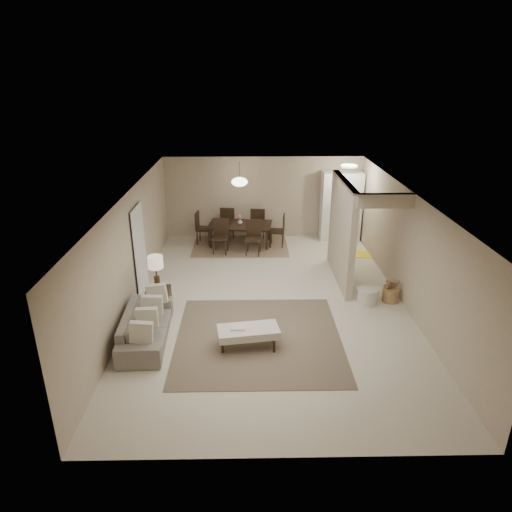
{
  "coord_description": "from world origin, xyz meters",
  "views": [
    {
      "loc": [
        -0.47,
        -9.18,
        4.84
      ],
      "look_at": [
        -0.3,
        0.19,
        1.05
      ],
      "focal_mm": 32.0,
      "sensor_mm": 36.0,
      "label": 1
    }
  ],
  "objects_px": {
    "round_pouf": "(368,296)",
    "dining_table": "(240,235)",
    "pantry_cabinet": "(341,206)",
    "wicker_basket": "(391,295)",
    "side_table": "(159,301)",
    "sofa": "(146,326)",
    "ottoman_bench": "(248,332)"
  },
  "relations": [
    {
      "from": "side_table",
      "to": "dining_table",
      "type": "height_order",
      "value": "dining_table"
    },
    {
      "from": "sofa",
      "to": "dining_table",
      "type": "bearing_deg",
      "value": -21.01
    },
    {
      "from": "dining_table",
      "to": "pantry_cabinet",
      "type": "bearing_deg",
      "value": 15.4
    },
    {
      "from": "pantry_cabinet",
      "to": "wicker_basket",
      "type": "relative_size",
      "value": 5.7
    },
    {
      "from": "pantry_cabinet",
      "to": "round_pouf",
      "type": "bearing_deg",
      "value": -92.01
    },
    {
      "from": "sofa",
      "to": "ottoman_bench",
      "type": "relative_size",
      "value": 1.72
    },
    {
      "from": "ottoman_bench",
      "to": "sofa",
      "type": "bearing_deg",
      "value": 162.84
    },
    {
      "from": "pantry_cabinet",
      "to": "dining_table",
      "type": "bearing_deg",
      "value": -171.62
    },
    {
      "from": "ottoman_bench",
      "to": "side_table",
      "type": "xyz_separation_m",
      "value": [
        -1.92,
        1.39,
        -0.05
      ]
    },
    {
      "from": "ottoman_bench",
      "to": "dining_table",
      "type": "xyz_separation_m",
      "value": [
        -0.23,
        5.52,
        -0.0
      ]
    },
    {
      "from": "pantry_cabinet",
      "to": "ottoman_bench",
      "type": "bearing_deg",
      "value": -115.37
    },
    {
      "from": "wicker_basket",
      "to": "dining_table",
      "type": "distance_m",
      "value": 5.07
    },
    {
      "from": "wicker_basket",
      "to": "pantry_cabinet",
      "type": "bearing_deg",
      "value": 95.51
    },
    {
      "from": "pantry_cabinet",
      "to": "dining_table",
      "type": "distance_m",
      "value": 3.17
    },
    {
      "from": "sofa",
      "to": "side_table",
      "type": "distance_m",
      "value": 1.09
    },
    {
      "from": "pantry_cabinet",
      "to": "round_pouf",
      "type": "distance_m",
      "value": 4.34
    },
    {
      "from": "round_pouf",
      "to": "ottoman_bench",
      "type": "bearing_deg",
      "value": -147.37
    },
    {
      "from": "sofa",
      "to": "wicker_basket",
      "type": "distance_m",
      "value": 5.42
    },
    {
      "from": "wicker_basket",
      "to": "round_pouf",
      "type": "bearing_deg",
      "value": -169.68
    },
    {
      "from": "wicker_basket",
      "to": "dining_table",
      "type": "height_order",
      "value": "dining_table"
    },
    {
      "from": "sofa",
      "to": "round_pouf",
      "type": "xyz_separation_m",
      "value": [
        4.65,
        1.42,
        -0.12
      ]
    },
    {
      "from": "sofa",
      "to": "wicker_basket",
      "type": "relative_size",
      "value": 5.61
    },
    {
      "from": "pantry_cabinet",
      "to": "round_pouf",
      "type": "relative_size",
      "value": 4.53
    },
    {
      "from": "side_table",
      "to": "round_pouf",
      "type": "distance_m",
      "value": 4.61
    },
    {
      "from": "side_table",
      "to": "round_pouf",
      "type": "relative_size",
      "value": 1.18
    },
    {
      "from": "side_table",
      "to": "dining_table",
      "type": "xyz_separation_m",
      "value": [
        1.69,
        4.12,
        0.05
      ]
    },
    {
      "from": "side_table",
      "to": "sofa",
      "type": "bearing_deg",
      "value": -92.62
    },
    {
      "from": "round_pouf",
      "to": "dining_table",
      "type": "bearing_deg",
      "value": 127.41
    },
    {
      "from": "sofa",
      "to": "ottoman_bench",
      "type": "xyz_separation_m",
      "value": [
        1.97,
        -0.3,
        0.03
      ]
    },
    {
      "from": "sofa",
      "to": "side_table",
      "type": "relative_size",
      "value": 3.78
    },
    {
      "from": "wicker_basket",
      "to": "side_table",
      "type": "bearing_deg",
      "value": -175.3
    },
    {
      "from": "pantry_cabinet",
      "to": "wicker_basket",
      "type": "height_order",
      "value": "pantry_cabinet"
    }
  ]
}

